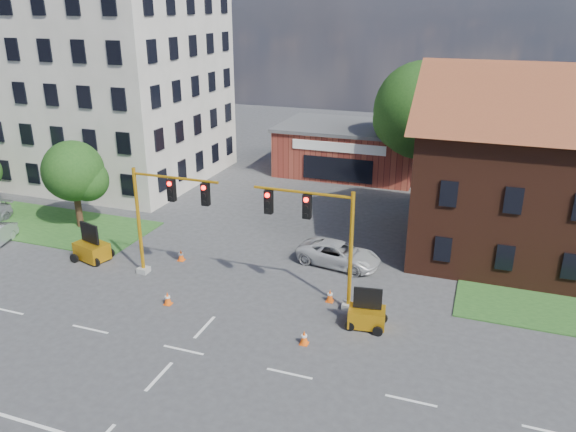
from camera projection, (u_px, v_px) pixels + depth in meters
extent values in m
plane|color=#3C3C3E|center=(183.00, 350.00, 24.87)|extent=(120.00, 120.00, 0.00)
cube|color=#244F1D|center=(7.00, 218.00, 40.00)|extent=(22.00, 6.00, 0.08)
cube|color=#BCB5A5|center=(98.00, 59.00, 47.02)|extent=(18.00, 15.00, 20.00)
cube|color=maroon|center=(349.00, 150.00, 50.54)|extent=(12.00, 8.00, 4.00)
cube|color=#4F4F51|center=(350.00, 127.00, 49.78)|extent=(12.40, 8.40, 0.30)
cube|color=white|center=(338.00, 147.00, 46.56)|extent=(8.00, 0.10, 0.80)
cube|color=black|center=(337.00, 169.00, 47.23)|extent=(6.00, 0.10, 2.00)
cylinder|color=#342313|center=(418.00, 162.00, 45.74)|extent=(0.44, 0.44, 4.60)
sphere|color=#1C4415|center=(423.00, 110.00, 44.25)|extent=(7.74, 7.74, 7.74)
sphere|color=#1C4415|center=(442.00, 124.00, 44.39)|extent=(5.42, 5.42, 5.42)
cylinder|color=#342313|center=(78.00, 208.00, 38.05)|extent=(0.44, 0.44, 2.85)
sphere|color=#1C4415|center=(73.00, 171.00, 37.13)|extent=(4.04, 4.04, 4.04)
sphere|color=#1C4415|center=(87.00, 180.00, 37.36)|extent=(2.83, 2.83, 2.83)
cube|color=gray|center=(144.00, 270.00, 32.00)|extent=(0.60, 0.60, 0.30)
cylinder|color=orange|center=(139.00, 222.00, 30.95)|extent=(0.20, 0.20, 6.20)
cylinder|color=orange|center=(175.00, 178.00, 29.17)|extent=(5.00, 0.14, 0.14)
cube|color=black|center=(172.00, 190.00, 29.49)|extent=(0.40, 0.32, 1.20)
cube|color=black|center=(206.00, 194.00, 28.86)|extent=(0.40, 0.32, 1.20)
sphere|color=#FF0C07|center=(169.00, 184.00, 29.19)|extent=(0.24, 0.24, 0.24)
cube|color=gray|center=(348.00, 306.00, 28.19)|extent=(0.60, 0.60, 0.30)
cylinder|color=orange|center=(351.00, 253.00, 27.14)|extent=(0.20, 0.20, 6.20)
cylinder|color=orange|center=(302.00, 192.00, 26.94)|extent=(5.00, 0.14, 0.14)
cube|color=black|center=(307.00, 207.00, 27.11)|extent=(0.40, 0.32, 1.20)
cube|color=black|center=(269.00, 202.00, 27.75)|extent=(0.40, 0.32, 1.20)
sphere|color=#FF0C07|center=(306.00, 200.00, 26.81)|extent=(0.24, 0.24, 0.24)
cube|color=orange|center=(92.00, 251.00, 33.42)|extent=(2.24, 1.79, 0.98)
cube|color=black|center=(90.00, 233.00, 33.01)|extent=(1.50, 0.54, 1.20)
cube|color=orange|center=(367.00, 317.00, 26.50)|extent=(1.86, 1.38, 0.86)
cube|color=black|center=(368.00, 298.00, 26.15)|extent=(1.34, 0.31, 1.05)
cube|color=#FF590D|center=(168.00, 304.00, 28.66)|extent=(0.38, 0.38, 0.04)
cone|color=#FF590D|center=(168.00, 298.00, 28.54)|extent=(0.40, 0.40, 0.70)
cylinder|color=white|center=(167.00, 297.00, 28.51)|extent=(0.27, 0.27, 0.09)
cube|color=#FF590D|center=(181.00, 260.00, 33.54)|extent=(0.38, 0.38, 0.04)
cone|color=#FF590D|center=(181.00, 255.00, 33.43)|extent=(0.40, 0.40, 0.70)
cylinder|color=white|center=(181.00, 254.00, 33.40)|extent=(0.27, 0.27, 0.09)
cube|color=#FF590D|center=(304.00, 343.00, 25.32)|extent=(0.38, 0.38, 0.04)
cone|color=#FF590D|center=(304.00, 337.00, 25.20)|extent=(0.40, 0.40, 0.70)
cylinder|color=white|center=(304.00, 336.00, 25.18)|extent=(0.27, 0.27, 0.09)
cube|color=#FF590D|center=(330.00, 301.00, 28.93)|extent=(0.38, 0.38, 0.04)
cone|color=#FF590D|center=(330.00, 295.00, 28.82)|extent=(0.40, 0.40, 0.70)
cylinder|color=white|center=(330.00, 294.00, 28.79)|extent=(0.27, 0.27, 0.09)
imported|color=silver|center=(339.00, 254.00, 32.76)|extent=(5.16, 2.96, 1.35)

